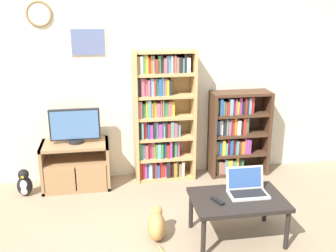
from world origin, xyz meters
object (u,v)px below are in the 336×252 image
(coffee_table, at_px, (238,202))
(bookshelf_short, at_px, (235,133))
(laptop, at_px, (247,187))
(bookshelf_tall, at_px, (161,117))
(tv_stand, at_px, (76,165))
(television, at_px, (75,126))
(penguin_figurine, at_px, (24,184))
(remote_near_laptop, at_px, (217,201))
(cat, at_px, (157,225))

(coffee_table, bearing_deg, bookshelf_short, 72.85)
(laptop, bearing_deg, bookshelf_tall, 114.61)
(tv_stand, height_order, bookshelf_tall, bookshelf_tall)
(bookshelf_tall, bearing_deg, television, -175.58)
(bookshelf_short, distance_m, penguin_figurine, 2.66)
(remote_near_laptop, bearing_deg, bookshelf_tall, -102.25)
(penguin_figurine, bearing_deg, tv_stand, 12.18)
(television, bearing_deg, remote_near_laptop, -47.02)
(television, height_order, laptop, television)
(coffee_table, distance_m, laptop, 0.17)
(television, distance_m, cat, 1.63)
(remote_near_laptop, xyz_separation_m, penguin_figurine, (-1.95, 1.28, -0.29))
(laptop, bearing_deg, television, 142.44)
(coffee_table, distance_m, cat, 0.80)
(bookshelf_tall, bearing_deg, laptop, -66.19)
(coffee_table, bearing_deg, tv_stand, 139.04)
(bookshelf_short, relative_size, laptop, 2.96)
(coffee_table, distance_m, remote_near_laptop, 0.23)
(bookshelf_tall, distance_m, penguin_figurine, 1.80)
(coffee_table, relative_size, penguin_figurine, 2.66)
(laptop, bearing_deg, cat, 177.51)
(remote_near_laptop, xyz_separation_m, cat, (-0.54, 0.17, -0.30))
(tv_stand, distance_m, television, 0.49)
(tv_stand, relative_size, bookshelf_tall, 0.49)
(bookshelf_short, distance_m, cat, 1.85)
(television, distance_m, bookshelf_tall, 1.05)
(tv_stand, bearing_deg, penguin_figurine, -167.82)
(bookshelf_tall, relative_size, penguin_figurine, 5.03)
(penguin_figurine, bearing_deg, cat, -38.24)
(bookshelf_short, height_order, remote_near_laptop, bookshelf_short)
(laptop, height_order, penguin_figurine, laptop)
(bookshelf_tall, relative_size, remote_near_laptop, 10.00)
(television, distance_m, remote_near_laptop, 1.99)
(television, height_order, bookshelf_short, bookshelf_short)
(tv_stand, xyz_separation_m, bookshelf_short, (2.02, 0.10, 0.27))
(tv_stand, distance_m, cat, 1.49)
(remote_near_laptop, relative_size, cat, 0.31)
(bookshelf_short, relative_size, cat, 2.11)
(remote_near_laptop, height_order, cat, remote_near_laptop)
(remote_near_laptop, height_order, penguin_figurine, remote_near_laptop)
(television, relative_size, cat, 1.13)
(bookshelf_tall, xyz_separation_m, cat, (-0.25, -1.35, -0.68))
(bookshelf_short, bearing_deg, laptop, -103.89)
(bookshelf_short, height_order, penguin_figurine, bookshelf_short)
(tv_stand, bearing_deg, bookshelf_short, 2.80)
(coffee_table, height_order, penguin_figurine, coffee_table)
(tv_stand, relative_size, remote_near_laptop, 4.87)
(television, height_order, remote_near_laptop, television)
(cat, bearing_deg, coffee_table, -2.77)
(laptop, bearing_deg, tv_stand, 143.33)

